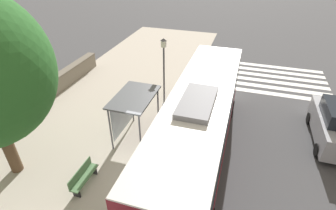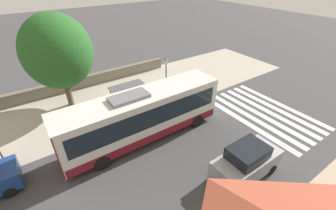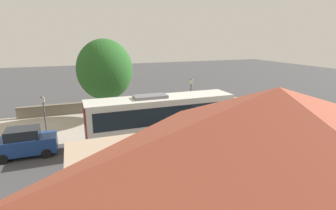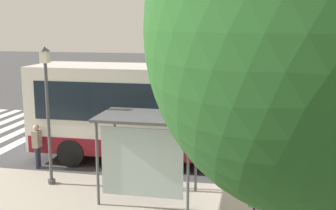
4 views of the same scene
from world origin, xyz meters
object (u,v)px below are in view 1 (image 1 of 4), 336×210
Objects in this scene: street_lamp_far at (164,68)px; bus at (199,125)px; bench at (83,177)px; bus_shelter at (132,103)px; pedestrian at (190,88)px.

bus is at bearing -53.64° from street_lamp_far.
bench is at bearing -100.61° from street_lamp_far.
pedestrian is (1.96, 4.52, -1.17)m from bus_shelter.
bus is at bearing 35.63° from bench.
pedestrian is 8.62m from bench.
pedestrian is at bearing 66.56° from bus_shelter.
bus is at bearing -10.35° from bus_shelter.
bus is 4.96m from street_lamp_far.
bus is 5.40m from bench.
bus is 7.14× the size of bench.
street_lamp_far reaches higher than bus.
bus_shelter is at bearing 169.65° from bus.
pedestrian is 0.98× the size of bench.
bus_shelter is (-3.52, 0.64, 0.14)m from bus.
bus_shelter reaches higher than bench.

